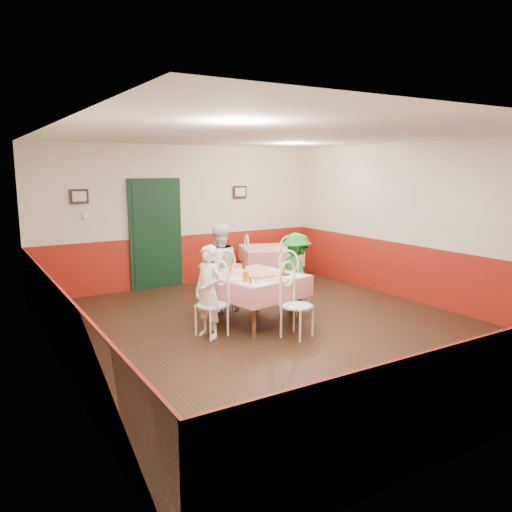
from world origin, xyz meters
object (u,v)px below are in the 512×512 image
glass_a (246,277)px  diner_right (297,273)px  pizza (259,274)px  main_table (256,300)px  diner_left (208,292)px  chair_right (294,286)px  beer_bottle (244,263)px  chair_second_b (291,269)px  chair_left (212,305)px  chair_far (221,285)px  glass_c (230,268)px  chair_second_a (238,266)px  wallet (286,275)px  second_table (270,266)px  diner_far (219,268)px  glass_b (283,270)px  chair_near (297,306)px

glass_a → diner_right: diner_right is taller
pizza → glass_a: size_ratio=3.24×
main_table → diner_left: (-0.88, -0.18, 0.28)m
chair_right → glass_a: bearing=89.9°
main_table → glass_a: bearing=-138.2°
main_table → beer_bottle: (0.04, 0.44, 0.49)m
chair_second_b → beer_bottle: 1.88m
chair_left → glass_a: (0.46, -0.16, 0.38)m
chair_far → glass_c: 0.60m
chair_right → chair_second_a: 1.95m
wallet → chair_second_b: bearing=40.9°
main_table → chair_second_a: chair_second_a is taller
main_table → glass_c: glass_c is taller
main_table → chair_far: (-0.17, 0.83, 0.08)m
chair_left → wallet: 1.25m
main_table → chair_far: 0.85m
wallet → second_table: bearing=50.7°
wallet → diner_far: (-0.55, 1.14, -0.04)m
glass_a → beer_bottle: 0.87m
chair_far → chair_second_a: bearing=-126.0°
main_table → chair_far: bearing=101.4°
chair_far → glass_c: size_ratio=6.91×
wallet → chair_right: bearing=31.1°
glass_b → chair_left: bearing=-179.2°
glass_b → diner_left: (-1.27, -0.03, -0.17)m
chair_right → diner_right: (0.05, 0.01, 0.21)m
second_table → beer_bottle: beer_bottle is taller
pizza → glass_c: 0.51m
chair_second_a → chair_second_b: same height
chair_near → diner_left: 1.25m
chair_second_a → wallet: chair_second_a is taller
second_table → chair_left: bearing=-137.1°
chair_near → chair_second_b: 2.64m
diner_left → chair_far: bearing=128.6°
glass_c → wallet: (0.62, -0.63, -0.05)m
glass_a → glass_c: (0.12, 0.70, -0.01)m
main_table → chair_far: size_ratio=1.36×
chair_far → diner_left: 1.25m
beer_bottle → wallet: 0.78m
wallet → diner_left: diner_left is taller
chair_second_a → chair_far: bearing=-19.3°
diner_left → diner_right: 1.80m
chair_far → diner_right: bearing=151.1°
main_table → glass_b: (0.39, -0.15, 0.45)m
chair_left → glass_b: chair_left is taller
chair_second_b → diner_right: (-0.75, -1.19, 0.21)m
chair_near → beer_bottle: 1.34m
chair_second_b → glass_c: chair_second_b is taller
chair_left → glass_a: bearing=56.6°
glass_a → diner_left: 0.57m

